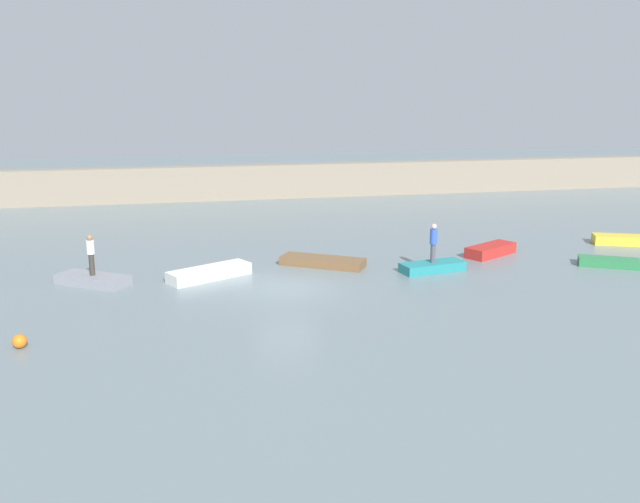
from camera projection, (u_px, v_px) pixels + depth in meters
The scene contains 12 objects.
ground_plane at pixel (286, 288), 27.09m from camera, with size 120.00×120.00×0.00m, color slate.
embankment_wall at pixel (236, 183), 49.06m from camera, with size 80.00×1.20×2.53m, color gray.
rowboat_grey at pixel (93, 280), 27.59m from camera, with size 3.13×1.22×0.41m, color gray.
rowboat_white at pixel (209, 273), 28.50m from camera, with size 3.70×1.08×0.49m, color white.
rowboat_brown at pixel (323, 262), 30.53m from camera, with size 3.91×1.22×0.40m, color brown.
rowboat_teal at pixel (432, 267), 29.58m from camera, with size 2.95×1.04×0.42m, color teal.
rowboat_red at pixel (491, 250), 32.47m from camera, with size 2.91×1.06×0.53m, color red.
rowboat_green at pixel (609, 262), 30.46m from camera, with size 2.66×1.03×0.38m, color #2D7F47.
rowboat_yellow at pixel (625, 240), 34.76m from camera, with size 3.23×1.09×0.49m, color gold.
person_blue_shirt at pixel (433, 241), 29.30m from camera, with size 0.32×0.32×1.77m.
person_white_shirt at pixel (91, 253), 27.31m from camera, with size 0.32×0.32×1.74m.
mooring_buoy at pixel (20, 341), 20.74m from camera, with size 0.45×0.45×0.45m, color orange.
Camera 1 is at (-4.04, -25.67, 7.92)m, focal length 36.86 mm.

